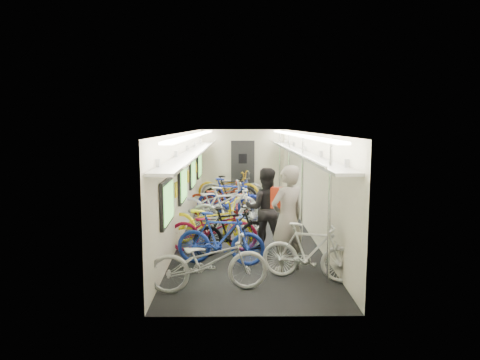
{
  "coord_description": "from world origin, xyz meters",
  "views": [
    {
      "loc": [
        -0.26,
        -10.52,
        2.61
      ],
      "look_at": [
        -0.14,
        0.51,
        1.15
      ],
      "focal_mm": 32.0,
      "sensor_mm": 36.0,
      "label": 1
    }
  ],
  "objects_px": {
    "passenger_mid": "(265,209)",
    "backpack": "(278,198)",
    "bicycle_0": "(209,261)",
    "bicycle_1": "(221,239)",
    "passenger_near": "(287,218)"
  },
  "relations": [
    {
      "from": "passenger_mid",
      "to": "backpack",
      "type": "relative_size",
      "value": 4.49
    },
    {
      "from": "passenger_mid",
      "to": "bicycle_0",
      "type": "bearing_deg",
      "value": 68.59
    },
    {
      "from": "passenger_mid",
      "to": "backpack",
      "type": "xyz_separation_m",
      "value": [
        0.16,
        -1.14,
        0.43
      ]
    },
    {
      "from": "bicycle_0",
      "to": "backpack",
      "type": "distance_m",
      "value": 1.85
    },
    {
      "from": "bicycle_0",
      "to": "backpack",
      "type": "relative_size",
      "value": 4.87
    },
    {
      "from": "bicycle_1",
      "to": "passenger_mid",
      "type": "xyz_separation_m",
      "value": [
        0.89,
        1.03,
        0.36
      ]
    },
    {
      "from": "bicycle_1",
      "to": "passenger_near",
      "type": "xyz_separation_m",
      "value": [
        1.19,
        -0.31,
        0.45
      ]
    },
    {
      "from": "passenger_near",
      "to": "backpack",
      "type": "relative_size",
      "value": 4.98
    },
    {
      "from": "passenger_mid",
      "to": "backpack",
      "type": "height_order",
      "value": "passenger_mid"
    },
    {
      "from": "bicycle_1",
      "to": "passenger_mid",
      "type": "height_order",
      "value": "passenger_mid"
    },
    {
      "from": "passenger_mid",
      "to": "bicycle_1",
      "type": "bearing_deg",
      "value": 51.81
    },
    {
      "from": "passenger_near",
      "to": "backpack",
      "type": "height_order",
      "value": "passenger_near"
    },
    {
      "from": "bicycle_1",
      "to": "passenger_near",
      "type": "distance_m",
      "value": 1.31
    },
    {
      "from": "passenger_near",
      "to": "passenger_mid",
      "type": "distance_m",
      "value": 1.38
    },
    {
      "from": "backpack",
      "to": "bicycle_0",
      "type": "bearing_deg",
      "value": -116.1
    }
  ]
}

